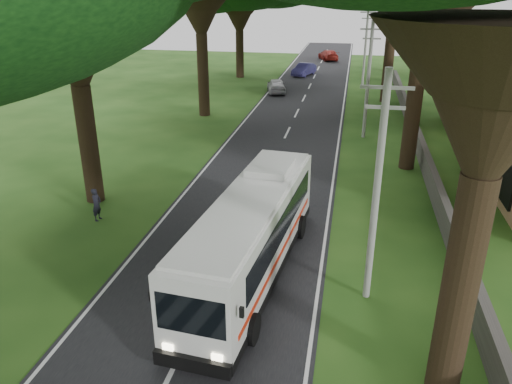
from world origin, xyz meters
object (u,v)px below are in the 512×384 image
object	(u,v)px
distant_car_a	(276,85)
pole_mid	(368,78)
coach_bus	(251,233)
distant_car_b	(304,69)
distant_car_c	(328,55)
pedestrian	(97,204)
pole_far	(366,45)
pole_near	(377,187)

from	to	relation	value
distant_car_a	pole_mid	bearing A→B (deg)	108.04
coach_bus	distant_car_b	distance (m)	43.90
distant_car_c	distant_car_b	bearing A→B (deg)	62.24
distant_car_c	pedestrian	distance (m)	54.23
distant_car_a	distant_car_b	xyz separation A→B (m)	(1.70, 10.43, -0.01)
pole_mid	distant_car_a	world-z (taller)	pole_mid
pole_mid	distant_car_b	bearing A→B (deg)	105.56
pole_mid	coach_bus	size ratio (longest dim) A/B	0.71
pole_mid	coach_bus	bearing A→B (deg)	-102.47
pole_far	pedestrian	bearing A→B (deg)	-108.77
pole_near	pole_mid	xyz separation A→B (m)	(0.00, 20.00, 0.00)
pole_near	pole_far	distance (m)	40.00
pole_near	distant_car_a	size ratio (longest dim) A/B	1.93
pole_far	pole_mid	bearing A→B (deg)	-90.00
distant_car_c	pedestrian	bearing A→B (deg)	63.30
pole_near	pedestrian	distance (m)	13.31
pole_far	distant_car_c	bearing A→B (deg)	104.96
pole_far	coach_bus	world-z (taller)	pole_far
distant_car_c	pedestrian	world-z (taller)	pedestrian
pole_near	distant_car_a	world-z (taller)	pole_near
pole_near	pole_mid	bearing A→B (deg)	90.00
coach_bus	distant_car_a	xyz separation A→B (m)	(-4.22, 33.39, -1.02)
pole_mid	distant_car_c	size ratio (longest dim) A/B	1.65
pole_near	coach_bus	size ratio (longest dim) A/B	0.71
pole_mid	pedestrian	size ratio (longest dim) A/B	5.11
coach_bus	distant_car_c	xyz separation A→B (m)	(-0.42, 56.96, -1.03)
pole_mid	pole_far	size ratio (longest dim) A/B	1.00
pole_mid	distant_car_c	distance (m)	38.03
pole_mid	distant_car_b	xyz separation A→B (m)	(-6.80, 24.44, -3.45)
coach_bus	pedestrian	xyz separation A→B (m)	(-7.99, 3.26, -0.98)
coach_bus	distant_car_c	size ratio (longest dim) A/B	2.33
distant_car_a	pedestrian	distance (m)	30.36
pole_far	distant_car_a	distance (m)	10.95
pole_mid	distant_car_a	xyz separation A→B (m)	(-8.50, 14.01, -3.44)
distant_car_b	pedestrian	world-z (taller)	pedestrian
distant_car_a	coach_bus	bearing A→B (deg)	83.99
coach_bus	distant_car_b	world-z (taller)	coach_bus
distant_car_b	pedestrian	bearing A→B (deg)	-80.00
pole_mid	distant_car_b	size ratio (longest dim) A/B	1.88
coach_bus	distant_car_b	xyz separation A→B (m)	(-2.52, 43.81, -1.03)
pole_near	distant_car_c	bearing A→B (deg)	94.67
pole_near	pole_mid	size ratio (longest dim) A/B	1.00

